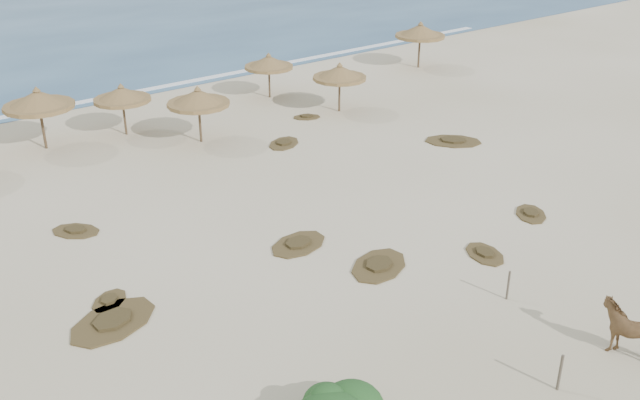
{
  "coord_description": "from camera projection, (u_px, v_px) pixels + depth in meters",
  "views": [
    {
      "loc": [
        -12.1,
        -13.4,
        12.33
      ],
      "look_at": [
        2.45,
        5.0,
        1.3
      ],
      "focal_mm": 40.0,
      "sensor_mm": 36.0,
      "label": 1
    }
  ],
  "objects": [
    {
      "name": "scrub_5",
      "position": [
        453.0,
        141.0,
        35.05
      ],
      "size": [
        3.26,
        3.24,
        0.16
      ],
      "rotation": [
        0.0,
        0.0,
        2.37
      ],
      "color": "brown",
      "rests_on": "ground"
    },
    {
      "name": "foam_line",
      "position": [
        54.0,
        108.0,
        40.01
      ],
      "size": [
        70.0,
        0.6,
        0.01
      ],
      "primitive_type": "cube",
      "color": "white",
      "rests_on": "ground"
    },
    {
      "name": "scrub_10",
      "position": [
        307.0,
        117.0,
        38.41
      ],
      "size": [
        1.76,
        1.54,
        0.16
      ],
      "rotation": [
        0.0,
        0.0,
        2.66
      ],
      "color": "brown",
      "rests_on": "ground"
    },
    {
      "name": "scrub_1",
      "position": [
        113.0,
        321.0,
        21.19
      ],
      "size": [
        3.4,
        2.77,
        0.16
      ],
      "rotation": [
        0.0,
        0.0,
        0.34
      ],
      "color": "brown",
      "rests_on": "ground"
    },
    {
      "name": "scrub_2",
      "position": [
        109.0,
        301.0,
        22.18
      ],
      "size": [
        1.7,
        1.65,
        0.16
      ],
      "rotation": [
        0.0,
        0.0,
        0.71
      ],
      "color": "brown",
      "rests_on": "ground"
    },
    {
      "name": "palapa_3",
      "position": [
        122.0,
        95.0,
        35.19
      ],
      "size": [
        3.67,
        3.67,
        2.66
      ],
      "rotation": [
        0.0,
        0.0,
        -0.37
      ],
      "color": "brown",
      "rests_on": "ground"
    },
    {
      "name": "scrub_7",
      "position": [
        284.0,
        143.0,
        34.77
      ],
      "size": [
        2.41,
        2.19,
        0.16
      ],
      "rotation": [
        0.0,
        0.0,
        0.56
      ],
      "color": "brown",
      "rests_on": "ground"
    },
    {
      "name": "scrub_3",
      "position": [
        298.0,
        244.0,
        25.52
      ],
      "size": [
        2.66,
        2.04,
        0.16
      ],
      "rotation": [
        0.0,
        0.0,
        0.22
      ],
      "color": "brown",
      "rests_on": "ground"
    },
    {
      "name": "fence_post_far",
      "position": [
        508.0,
        285.0,
        22.15
      ],
      "size": [
        0.1,
        0.1,
        1.0
      ],
      "primitive_type": "cylinder",
      "rotation": [
        0.0,
        0.0,
        -0.39
      ],
      "color": "brown",
      "rests_on": "ground"
    },
    {
      "name": "horse",
      "position": [
        634.0,
        329.0,
        19.59
      ],
      "size": [
        1.5,
        2.01,
        1.54
      ],
      "primitive_type": "imported",
      "rotation": [
        0.0,
        0.0,
        3.56
      ],
      "color": "olive",
      "rests_on": "ground"
    },
    {
      "name": "palapa_4",
      "position": [
        198.0,
        98.0,
        34.18
      ],
      "size": [
        3.65,
        3.65,
        2.84
      ],
      "rotation": [
        0.0,
        0.0,
        0.23
      ],
      "color": "brown",
      "rests_on": "ground"
    },
    {
      "name": "palapa_5",
      "position": [
        340.0,
        73.0,
        38.57
      ],
      "size": [
        3.74,
        3.74,
        2.75
      ],
      "rotation": [
        0.0,
        0.0,
        -0.33
      ],
      "color": "brown",
      "rests_on": "ground"
    },
    {
      "name": "palapa_2",
      "position": [
        38.0,
        100.0,
        33.28
      ],
      "size": [
        4.34,
        4.34,
        3.07
      ],
      "rotation": [
        0.0,
        0.0,
        -0.42
      ],
      "color": "brown",
      "rests_on": "ground"
    },
    {
      "name": "fence_post_near",
      "position": [
        560.0,
        373.0,
        18.27
      ],
      "size": [
        0.09,
        0.09,
        1.09
      ],
      "primitive_type": "cylinder",
      "rotation": [
        0.0,
        0.0,
        0.16
      ],
      "color": "brown",
      "rests_on": "ground"
    },
    {
      "name": "scrub_12",
      "position": [
        485.0,
        254.0,
        24.87
      ],
      "size": [
        1.69,
        2.06,
        0.16
      ],
      "rotation": [
        0.0,
        0.0,
        1.22
      ],
      "color": "brown",
      "rests_on": "ground"
    },
    {
      "name": "palapa_6",
      "position": [
        269.0,
        63.0,
        40.97
      ],
      "size": [
        3.35,
        3.35,
        2.64
      ],
      "rotation": [
        0.0,
        0.0,
        -0.21
      ],
      "color": "brown",
      "rests_on": "ground"
    },
    {
      "name": "ground",
      "position": [
        359.0,
        315.0,
        21.56
      ],
      "size": [
        160.0,
        160.0,
        0.0
      ],
      "primitive_type": "plane",
      "color": "beige",
      "rests_on": "ground"
    },
    {
      "name": "scrub_9",
      "position": [
        379.0,
        265.0,
        24.15
      ],
      "size": [
        3.01,
        2.54,
        0.16
      ],
      "rotation": [
        0.0,
        0.0,
        0.4
      ],
      "color": "brown",
      "rests_on": "ground"
    },
    {
      "name": "scrub_4",
      "position": [
        531.0,
        214.0,
        27.72
      ],
      "size": [
        2.03,
        2.05,
        0.16
      ],
      "rotation": [
        0.0,
        0.0,
        0.81
      ],
      "color": "brown",
      "rests_on": "ground"
    },
    {
      "name": "scrub_13",
      "position": [
        76.0,
        231.0,
        26.44
      ],
      "size": [
        2.1,
        2.2,
        0.16
      ],
      "rotation": [
        0.0,
        0.0,
        2.24
      ],
      "color": "brown",
      "rests_on": "ground"
    },
    {
      "name": "palapa_7",
      "position": [
        420.0,
        32.0,
        47.01
      ],
      "size": [
        3.31,
        3.31,
        3.09
      ],
      "rotation": [
        0.0,
        0.0,
        -0.0
      ],
      "color": "brown",
      "rests_on": "ground"
    }
  ]
}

